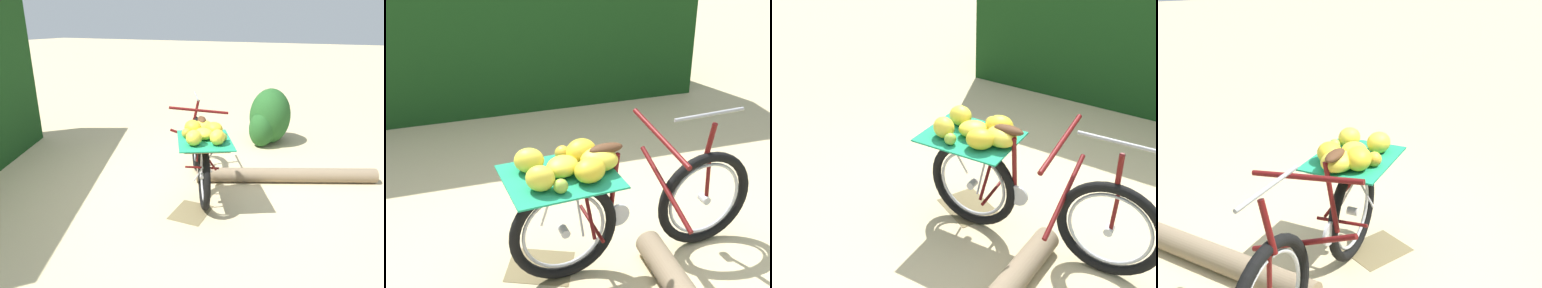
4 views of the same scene
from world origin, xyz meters
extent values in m
plane|color=#C6B284|center=(0.00, 0.00, 0.00)|extent=(60.00, 60.00, 0.00)
torus|color=black|center=(-0.70, -0.15, 0.36)|extent=(0.68, 0.40, 0.73)
torus|color=#B7B7BC|center=(-0.70, -0.15, 0.36)|extent=(0.51, 0.29, 0.57)
cylinder|color=#B7B7BC|center=(-0.70, -0.15, 0.36)|extent=(0.09, 0.10, 0.06)
torus|color=black|center=(0.23, 0.34, 0.36)|extent=(0.68, 0.40, 0.73)
torus|color=#B7B7BC|center=(0.23, 0.34, 0.36)|extent=(0.51, 0.29, 0.57)
cylinder|color=#B7B7BC|center=(0.23, 0.34, 0.36)|extent=(0.09, 0.10, 0.06)
cylinder|color=#590F0F|center=(-0.41, 0.00, 0.53)|extent=(0.36, 0.64, 0.30)
cylinder|color=#590F0F|center=(-0.35, 0.03, 0.92)|extent=(0.36, 0.65, 0.11)
cylinder|color=#590F0F|center=(-0.07, 0.18, 0.64)|extent=(0.08, 0.12, 0.49)
cylinder|color=#590F0F|center=(0.06, 0.25, 0.38)|extent=(0.20, 0.35, 0.05)
cylinder|color=#590F0F|center=(0.10, 0.27, 0.59)|extent=(0.17, 0.29, 0.47)
cylinder|color=#590F0F|center=(-0.71, -0.16, 0.52)|extent=(0.05, 0.06, 0.30)
cylinder|color=#590F0F|center=(-0.69, -0.15, 0.81)|extent=(0.08, 0.10, 0.30)
cylinder|color=gray|center=(-0.66, -0.14, 1.02)|extent=(0.47, 0.26, 0.02)
ellipsoid|color=#4C2D19|center=(-0.02, 0.21, 0.91)|extent=(0.24, 0.18, 0.06)
cylinder|color=#B7B7BC|center=(-0.11, 0.16, 0.40)|extent=(0.15, 0.09, 0.16)
cylinder|color=#B7B7BC|center=(0.14, 0.29, 0.56)|extent=(0.11, 0.19, 0.39)
cylinder|color=#B7B7BC|center=(0.33, 0.39, 0.56)|extent=(0.13, 0.22, 0.39)
cube|color=brown|center=(0.25, 0.35, 0.76)|extent=(0.74, 0.67, 0.02)
cube|color=#1E8C60|center=(0.25, 0.35, 0.78)|extent=(0.85, 0.80, 0.01)
ellipsoid|color=yellow|center=(0.34, 0.52, 0.86)|extent=(0.18, 0.15, 0.15)
ellipsoid|color=gold|center=(0.06, 0.38, 0.85)|extent=(0.26, 0.26, 0.14)
ellipsoid|color=yellow|center=(0.23, 0.33, 0.84)|extent=(0.27, 0.28, 0.12)
ellipsoid|color=yellow|center=(0.02, 0.24, 0.85)|extent=(0.25, 0.22, 0.14)
ellipsoid|color=yellow|center=(0.44, 0.31, 0.86)|extent=(0.21, 0.18, 0.15)
ellipsoid|color=gold|center=(0.14, 0.17, 0.86)|extent=(0.27, 0.27, 0.16)
sphere|color=gold|center=(0.26, 0.15, 0.83)|extent=(0.10, 0.10, 0.10)
sphere|color=#8CAD38|center=(0.22, 0.53, 0.82)|extent=(0.09, 0.09, 0.09)
cylinder|color=#7F6B51|center=(-0.76, 1.05, 0.09)|extent=(1.05, 2.14, 0.18)
ellipsoid|color=#235623|center=(-2.18, 0.53, 0.45)|extent=(0.73, 0.65, 0.91)
ellipsoid|color=#235623|center=(-2.43, 0.59, 0.32)|extent=(0.50, 0.45, 0.64)
ellipsoid|color=#235623|center=(-1.95, 0.46, 0.30)|extent=(0.45, 0.41, 0.59)
cylinder|color=#4C3823|center=(-2.18, 0.53, 0.09)|extent=(0.07, 0.07, 0.18)
cube|color=olive|center=(0.41, 0.27, 0.00)|extent=(0.44, 0.36, 0.01)
camera|label=1|loc=(3.35, 1.58, 1.93)|focal=32.36mm
camera|label=2|loc=(-0.17, 3.11, 2.43)|focal=50.28mm
camera|label=3|loc=(-2.13, 1.86, 2.30)|focal=41.22mm
camera|label=4|loc=(-1.56, -1.94, 2.01)|focal=42.55mm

